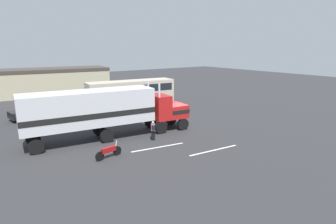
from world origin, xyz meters
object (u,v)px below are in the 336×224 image
(semi_truck, at_px, (103,109))
(parked_car, at_px, (32,112))
(motorcycle, at_px, (109,151))
(person_bystander, at_px, (153,130))
(parked_bus, at_px, (131,91))

(semi_truck, xyz_separation_m, parked_car, (-3.49, 10.79, -1.72))
(motorcycle, bearing_deg, person_bystander, 16.83)
(semi_truck, bearing_deg, motorcycle, -109.95)
(parked_car, relative_size, motorcycle, 2.21)
(person_bystander, bearing_deg, semi_truck, 137.67)
(parked_bus, height_order, parked_car, parked_bus)
(semi_truck, bearing_deg, parked_car, 107.94)
(parked_bus, relative_size, motorcycle, 5.36)
(parked_bus, xyz_separation_m, motorcycle, (-9.52, -13.92, -1.58))
(motorcycle, bearing_deg, semi_truck, 70.05)
(semi_truck, height_order, person_bystander, semi_truck)
(semi_truck, bearing_deg, parked_bus, 50.55)
(person_bystander, height_order, parked_bus, parked_bus)
(semi_truck, xyz_separation_m, person_bystander, (3.08, -2.81, -1.63))
(person_bystander, relative_size, parked_car, 0.35)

